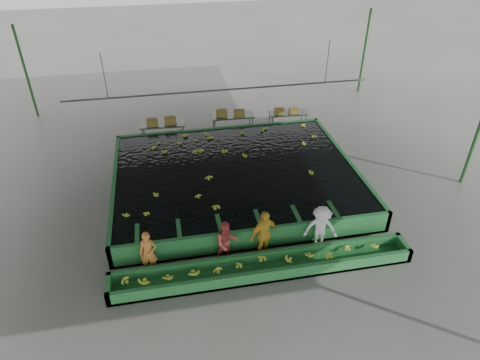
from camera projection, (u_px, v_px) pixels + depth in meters
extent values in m
plane|color=slate|center=(242.00, 208.00, 17.05)|extent=(80.00, 80.00, 0.00)
cube|color=gray|center=(243.00, 88.00, 14.28)|extent=(20.00, 22.00, 0.04)
cube|color=black|center=(235.00, 170.00, 17.80)|extent=(9.70, 7.70, 0.00)
cylinder|color=#59605B|center=(221.00, 90.00, 19.48)|extent=(0.08, 0.08, 14.00)
cylinder|color=#59605B|center=(104.00, 76.00, 18.13)|extent=(0.04, 0.04, 2.00)
cylinder|color=#59605B|center=(327.00, 62.00, 19.73)|extent=(0.04, 0.04, 2.00)
imported|color=#C97932|center=(148.00, 253.00, 13.73)|extent=(0.63, 0.46, 1.58)
imported|color=#B6433F|center=(227.00, 242.00, 14.13)|extent=(0.83, 0.68, 1.61)
imported|color=gold|center=(264.00, 235.00, 14.26)|extent=(1.19, 0.85, 1.87)
imported|color=white|center=(321.00, 228.00, 14.62)|extent=(1.26, 0.90, 1.76)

